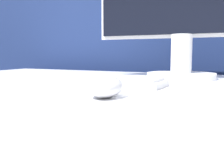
% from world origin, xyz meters
% --- Properties ---
extents(partition_panel, '(5.00, 0.03, 1.47)m').
position_xyz_m(partition_panel, '(0.00, 0.60, 0.73)').
color(partition_panel, navy).
rests_on(partition_panel, ground_plane).
extents(computer_mouse_near, '(0.08, 0.11, 0.04)m').
position_xyz_m(computer_mouse_near, '(-0.07, -0.23, 0.80)').
color(computer_mouse_near, silver).
rests_on(computer_mouse_near, desk).
extents(keyboard, '(0.37, 0.13, 0.02)m').
position_xyz_m(keyboard, '(-0.19, -0.04, 0.79)').
color(keyboard, white).
rests_on(keyboard, desk).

